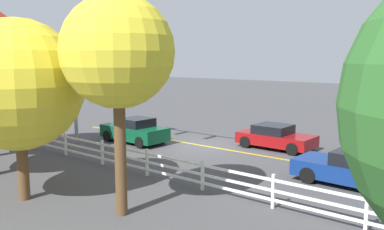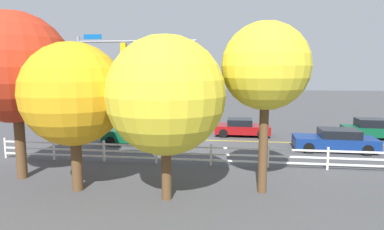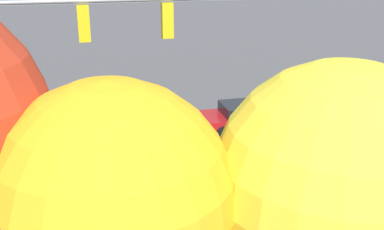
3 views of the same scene
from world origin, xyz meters
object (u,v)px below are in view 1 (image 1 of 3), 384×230
(car_2, at_px, (360,170))
(tree_0, at_px, (118,53))
(car_3, at_px, (275,137))
(tree_4, at_px, (18,85))
(car_1, at_px, (135,131))

(car_2, distance_m, tree_0, 10.02)
(car_2, relative_size, car_3, 1.19)
(car_3, bearing_deg, tree_4, -103.12)
(car_2, relative_size, tree_4, 0.78)
(car_3, distance_m, tree_4, 13.45)
(car_1, bearing_deg, tree_4, 115.64)
(car_1, height_order, tree_4, tree_4)
(car_1, relative_size, tree_0, 0.62)
(car_2, bearing_deg, tree_0, 58.68)
(car_2, height_order, tree_0, tree_0)
(car_2, distance_m, car_3, 6.82)
(tree_0, bearing_deg, tree_4, 17.94)
(car_1, bearing_deg, car_2, -179.23)
(car_3, distance_m, tree_0, 12.28)
(car_3, relative_size, tree_4, 0.66)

